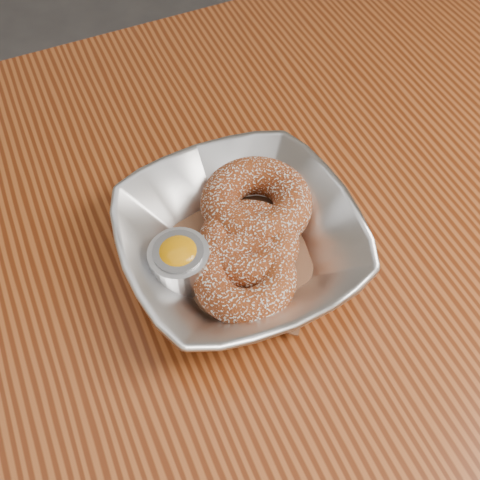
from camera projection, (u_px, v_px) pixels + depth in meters
name	position (u px, v px, depth m)	size (l,w,h in m)	color
ground_plane	(248.00, 446.00, 1.18)	(4.00, 4.00, 0.00)	#565659
table	(255.00, 297.00, 0.64)	(1.20, 0.80, 0.75)	brown
serving_bowl	(240.00, 242.00, 0.53)	(0.22, 0.22, 0.05)	silver
parchment	(240.00, 252.00, 0.55)	(0.14, 0.14, 0.00)	brown
donut_back	(256.00, 203.00, 0.55)	(0.11, 0.11, 0.04)	maroon
donut_front	(245.00, 277.00, 0.51)	(0.10, 0.10, 0.03)	maroon
donut_extra	(249.00, 243.00, 0.53)	(0.10, 0.10, 0.03)	maroon
ramekin	(180.00, 262.00, 0.51)	(0.06, 0.06, 0.05)	silver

